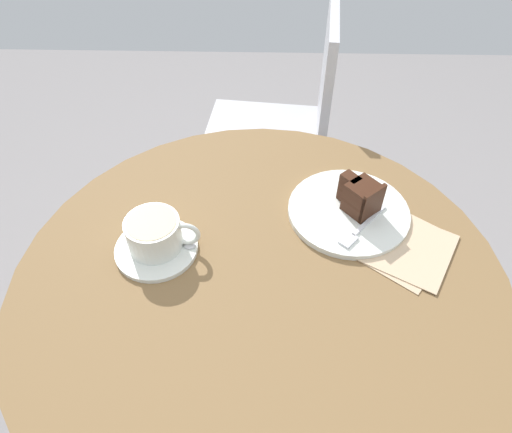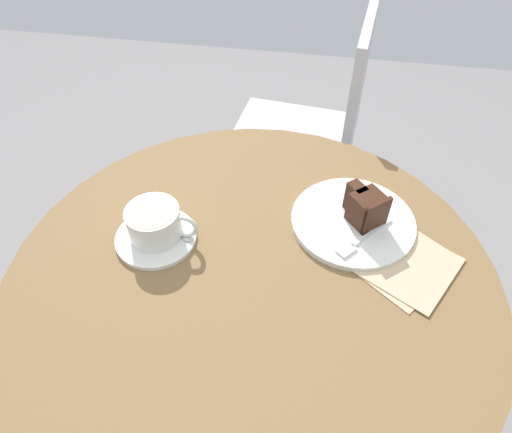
# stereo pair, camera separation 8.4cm
# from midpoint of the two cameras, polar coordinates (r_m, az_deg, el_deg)

# --- Properties ---
(ground_plane) EXTENTS (4.40, 4.40, 0.01)m
(ground_plane) POSITION_cam_midpoint_polar(r_m,az_deg,el_deg) (1.42, -1.56, -24.12)
(ground_plane) COLOR gray
(ground_plane) RESTS_ON ground
(cafe_table) EXTENTS (0.87, 0.87, 0.68)m
(cafe_table) POSITION_cam_midpoint_polar(r_m,az_deg,el_deg) (0.89, -2.31, -11.39)
(cafe_table) COLOR brown
(cafe_table) RESTS_ON ground
(saucer) EXTENTS (0.15, 0.15, 0.01)m
(saucer) POSITION_cam_midpoint_polar(r_m,az_deg,el_deg) (0.86, -15.07, -4.03)
(saucer) COLOR silver
(saucer) RESTS_ON cafe_table
(coffee_cup) EXTENTS (0.13, 0.10, 0.06)m
(coffee_cup) POSITION_cam_midpoint_polar(r_m,az_deg,el_deg) (0.84, -15.33, -2.16)
(coffee_cup) COLOR silver
(coffee_cup) RESTS_ON saucer
(teaspoon) EXTENTS (0.09, 0.06, 0.00)m
(teaspoon) POSITION_cam_midpoint_polar(r_m,az_deg,el_deg) (0.86, -12.48, -2.92)
(teaspoon) COLOR silver
(teaspoon) RESTS_ON saucer
(cake_plate) EXTENTS (0.24, 0.24, 0.01)m
(cake_plate) POSITION_cam_midpoint_polar(r_m,az_deg,el_deg) (0.90, 8.90, 0.51)
(cake_plate) COLOR silver
(cake_plate) RESTS_ON cafe_table
(cake_slice) EXTENTS (0.08, 0.09, 0.07)m
(cake_slice) POSITION_cam_midpoint_polar(r_m,az_deg,el_deg) (0.88, 10.32, 2.30)
(cake_slice) COLOR #422619
(cake_slice) RESTS_ON cake_plate
(fork) EXTENTS (0.10, 0.11, 0.00)m
(fork) POSITION_cam_midpoint_polar(r_m,az_deg,el_deg) (0.86, 10.09, -1.80)
(fork) COLOR silver
(fork) RESTS_ON cake_plate
(napkin) EXTENTS (0.24, 0.23, 0.00)m
(napkin) POSITION_cam_midpoint_polar(r_m,az_deg,el_deg) (0.87, 15.11, -3.53)
(napkin) COLOR tan
(napkin) RESTS_ON cafe_table
(cafe_chair) EXTENTS (0.42, 0.42, 0.86)m
(cafe_chair) POSITION_cam_midpoint_polar(r_m,az_deg,el_deg) (1.44, 2.74, 11.68)
(cafe_chair) COLOR #BCBCC1
(cafe_chair) RESTS_ON ground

